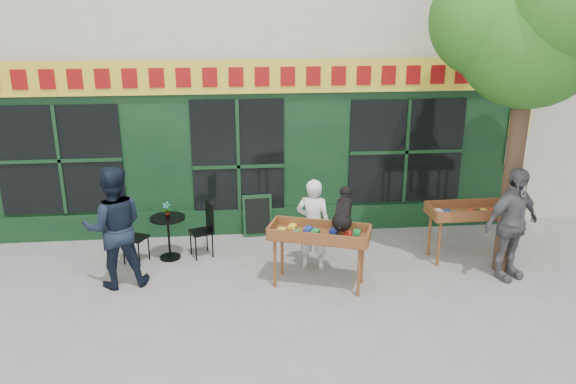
% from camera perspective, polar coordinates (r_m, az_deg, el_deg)
% --- Properties ---
extents(ground, '(80.00, 80.00, 0.00)m').
position_cam_1_polar(ground, '(8.85, -4.50, -9.88)').
color(ground, slate).
rests_on(ground, ground).
extents(street_tree, '(3.05, 2.90, 5.60)m').
position_cam_1_polar(street_tree, '(9.31, 23.73, 16.44)').
color(street_tree, '#382619').
rests_on(street_tree, ground).
extents(book_cart_center, '(1.62, 1.09, 0.99)m').
position_cam_1_polar(book_cart_center, '(8.64, 3.20, -4.54)').
color(book_cart_center, brown).
rests_on(book_cart_center, ground).
extents(dog, '(0.52, 0.68, 0.60)m').
position_cam_1_polar(dog, '(8.48, 5.65, -1.65)').
color(dog, black).
rests_on(dog, book_cart_center).
extents(woman, '(0.66, 0.54, 1.55)m').
position_cam_1_polar(woman, '(9.25, 2.57, -3.28)').
color(woman, silver).
rests_on(woman, ground).
extents(book_cart_right, '(1.51, 0.65, 0.99)m').
position_cam_1_polar(book_cart_right, '(10.05, 18.27, -2.14)').
color(book_cart_right, brown).
rests_on(book_cart_right, ground).
extents(man_right, '(1.17, 0.81, 1.84)m').
position_cam_1_polar(man_right, '(9.52, 21.76, -3.04)').
color(man_right, '#525257').
rests_on(man_right, ground).
extents(bistro_table, '(0.60, 0.60, 0.76)m').
position_cam_1_polar(bistro_table, '(9.87, -12.07, -3.72)').
color(bistro_table, black).
rests_on(bistro_table, ground).
extents(bistro_chair_left, '(0.48, 0.48, 0.95)m').
position_cam_1_polar(bistro_chair_left, '(9.89, -15.75, -3.86)').
color(bistro_chair_left, black).
rests_on(bistro_chair_left, ground).
extents(bistro_chair_right, '(0.47, 0.47, 0.95)m').
position_cam_1_polar(bistro_chair_right, '(9.88, -8.37, -3.36)').
color(bistro_chair_right, black).
rests_on(bistro_chair_right, ground).
extents(potted_plant, '(0.16, 0.12, 0.27)m').
position_cam_1_polar(potted_plant, '(9.74, -12.20, -1.76)').
color(potted_plant, gray).
rests_on(potted_plant, bistro_table).
extents(man_left, '(1.05, 0.89, 1.92)m').
position_cam_1_polar(man_left, '(9.00, -17.24, -3.46)').
color(man_left, black).
rests_on(man_left, ground).
extents(chalkboard, '(0.57, 0.24, 0.79)m').
position_cam_1_polar(chalkboard, '(10.69, -3.10, -2.41)').
color(chalkboard, black).
rests_on(chalkboard, ground).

